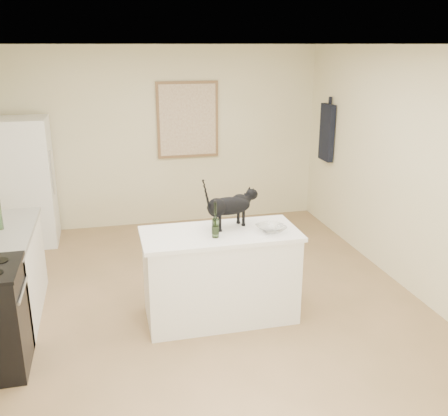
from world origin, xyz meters
TOP-DOWN VIEW (x-y plane):
  - floor at (0.00, 0.00)m, footprint 5.50×5.50m
  - ceiling at (0.00, 0.00)m, footprint 5.50×5.50m
  - wall_back at (0.00, 2.75)m, footprint 4.50×0.00m
  - wall_front at (0.00, -2.75)m, footprint 4.50×0.00m
  - wall_right at (2.25, 0.00)m, footprint 0.00×5.50m
  - island_base at (0.10, -0.20)m, footprint 1.44×0.67m
  - island_top at (0.10, -0.20)m, footprint 1.50×0.70m
  - left_cabinets at (-1.95, 0.30)m, footprint 0.60×1.40m
  - fridge at (-1.95, 2.35)m, footprint 0.68×0.68m
  - artwork_frame at (0.30, 2.72)m, footprint 0.90×0.03m
  - artwork_canvas at (0.30, 2.70)m, footprint 0.82×0.00m
  - hanging_garment at (2.19, 2.05)m, footprint 0.08×0.34m
  - black_cat at (0.21, -0.10)m, footprint 0.58×0.36m
  - wine_bottle at (0.03, -0.32)m, footprint 0.07×0.07m
  - glass_bowl at (0.57, -0.31)m, footprint 0.32×0.32m
  - fridge_paper at (-1.60, 2.34)m, footprint 0.04×0.12m

SIDE VIEW (x-z plane):
  - floor at x=0.00m, z-range 0.00..0.00m
  - island_base at x=0.10m, z-range 0.00..0.86m
  - left_cabinets at x=-1.95m, z-range 0.00..0.86m
  - fridge at x=-1.95m, z-range 0.00..1.70m
  - island_top at x=0.10m, z-range 0.86..0.90m
  - glass_bowl at x=0.57m, z-range 0.90..0.97m
  - wine_bottle at x=0.03m, z-range 0.90..1.21m
  - black_cat at x=0.21m, z-range 0.90..1.29m
  - fridge_paper at x=-1.60m, z-range 1.09..1.25m
  - wall_back at x=0.00m, z-range -0.95..3.55m
  - wall_front at x=0.00m, z-range -0.95..3.55m
  - wall_right at x=2.25m, z-range -1.45..4.05m
  - hanging_garment at x=2.19m, z-range 1.00..1.80m
  - artwork_frame at x=0.30m, z-range 1.00..2.10m
  - artwork_canvas at x=0.30m, z-range 1.04..2.06m
  - ceiling at x=0.00m, z-range 2.60..2.60m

